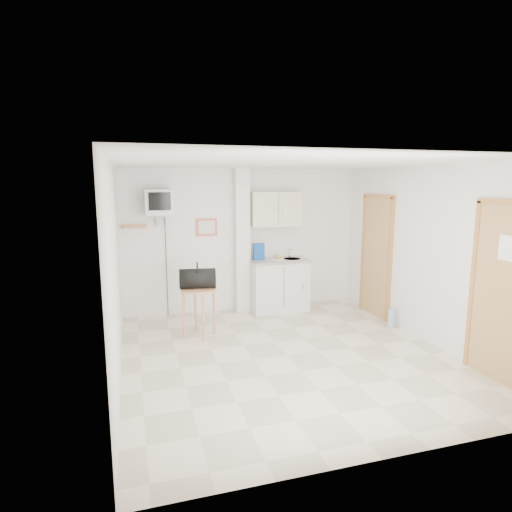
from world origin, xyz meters
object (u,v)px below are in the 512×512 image
object	(u,v)px
crt_television	(159,203)
duffel_bag	(198,278)
water_bottle	(391,318)
round_table	(199,296)

from	to	relation	value
crt_television	duffel_bag	distance (m)	1.50
crt_television	duffel_bag	size ratio (longest dim) A/B	3.87
duffel_bag	water_bottle	world-z (taller)	duffel_bag
water_bottle	duffel_bag	bearing A→B (deg)	171.09
crt_television	water_bottle	size ratio (longest dim) A/B	6.39
crt_television	water_bottle	xyz separation A→B (m)	(3.43, -1.43, -1.78)
crt_television	water_bottle	bearing A→B (deg)	-22.68
crt_television	round_table	distance (m)	1.71
round_table	water_bottle	world-z (taller)	round_table
round_table	duffel_bag	bearing A→B (deg)	150.44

